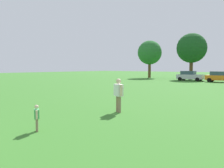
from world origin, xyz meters
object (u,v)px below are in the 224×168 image
at_px(child_kite_flyer, 37,116).
at_px(adult_bystander, 119,92).
at_px(parked_car_orange_1, 220,77).
at_px(tree_left, 192,48).
at_px(parked_car_silver_0, 190,76).
at_px(tree_far_left, 150,53).

bearing_deg(child_kite_flyer, adult_bystander, 120.33).
height_order(parked_car_orange_1, tree_left, tree_left).
distance_m(adult_bystander, parked_car_silver_0, 30.24).
bearing_deg(tree_left, parked_car_silver_0, -73.72).
height_order(child_kite_flyer, tree_far_left, tree_far_left).
bearing_deg(parked_car_silver_0, child_kite_flyer, -80.22).
bearing_deg(child_kite_flyer, parked_car_silver_0, 133.86).
bearing_deg(adult_bystander, child_kite_flyer, -61.79).
distance_m(tree_far_left, tree_left, 9.23).
xyz_separation_m(parked_car_silver_0, tree_left, (-1.52, 5.22, 5.09)).
xyz_separation_m(tree_far_left, tree_left, (9.21, -0.44, 0.48)).
xyz_separation_m(parked_car_silver_0, tree_far_left, (-10.73, 5.66, 4.61)).
height_order(parked_car_orange_1, tree_far_left, tree_far_left).
relative_size(parked_car_orange_1, tree_left, 0.49).
bearing_deg(parked_car_orange_1, adult_bystander, -87.57).
xyz_separation_m(child_kite_flyer, tree_left, (-7.44, 39.53, 5.36)).
xyz_separation_m(adult_bystander, tree_left, (-7.75, 34.81, 4.90)).
height_order(adult_bystander, tree_far_left, tree_far_left).
relative_size(parked_car_silver_0, tree_far_left, 0.53).
relative_size(parked_car_silver_0, tree_left, 0.49).
bearing_deg(parked_car_silver_0, adult_bystander, -78.12).
xyz_separation_m(child_kite_flyer, parked_car_silver_0, (-5.91, 34.30, 0.27)).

